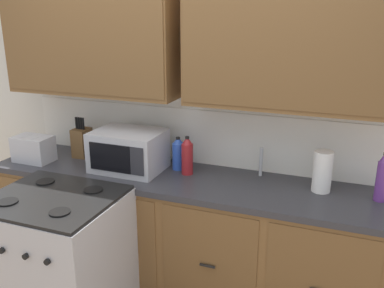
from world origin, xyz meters
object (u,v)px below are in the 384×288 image
at_px(microwave, 129,151).
at_px(bottle_blue, 178,154).
at_px(bottle_violet, 382,177).
at_px(bottle_red, 187,156).
at_px(toaster, 34,149).
at_px(paper_towel_roll, 322,171).
at_px(knife_block, 82,142).
at_px(stove_range, 59,265).

bearing_deg(microwave, bottle_blue, 21.98).
bearing_deg(bottle_violet, bottle_red, -179.58).
xyz_separation_m(toaster, paper_towel_roll, (2.05, 0.20, 0.03)).
height_order(toaster, bottle_violet, bottle_violet).
bearing_deg(toaster, paper_towel_roll, 5.49).
bearing_deg(bottle_red, knife_block, 176.70).
distance_m(stove_range, microwave, 0.87).
bearing_deg(microwave, knife_block, 165.74).
height_order(stove_range, bottle_blue, bottle_blue).
height_order(toaster, bottle_red, bottle_red).
height_order(microwave, bottle_violet, bottle_violet).
relative_size(microwave, bottle_violet, 1.60).
height_order(microwave, bottle_blue, microwave).
height_order(microwave, bottle_red, microwave).
relative_size(toaster, bottle_blue, 1.18).
distance_m(paper_towel_roll, bottle_blue, 0.98).
distance_m(bottle_red, bottle_blue, 0.11).
bearing_deg(toaster, stove_range, -42.16).
xyz_separation_m(microwave, bottle_violet, (1.64, 0.08, 0.01)).
bearing_deg(knife_block, bottle_blue, 0.70).
height_order(microwave, toaster, microwave).
xyz_separation_m(stove_range, bottle_red, (0.59, 0.69, 0.57)).
bearing_deg(toaster, bottle_blue, 12.22).
height_order(toaster, knife_block, knife_block).
bearing_deg(stove_range, bottle_violet, 21.20).
distance_m(toaster, paper_towel_roll, 2.06).
relative_size(toaster, knife_block, 0.90).
xyz_separation_m(knife_block, paper_towel_roll, (1.77, -0.03, 0.01)).
distance_m(knife_block, bottle_violet, 2.11).
bearing_deg(toaster, knife_block, 39.00).
bearing_deg(knife_block, microwave, -14.26).
bearing_deg(toaster, bottle_red, 8.35).
distance_m(toaster, bottle_blue, 1.09).
bearing_deg(stove_range, knife_block, 112.12).
bearing_deg(stove_range, toaster, 137.84).
relative_size(stove_range, bottle_violet, 3.17).
distance_m(microwave, bottle_red, 0.42).
bearing_deg(bottle_red, bottle_blue, 146.91).
relative_size(microwave, bottle_blue, 2.02).
distance_m(stove_range, knife_block, 0.98).
bearing_deg(bottle_blue, bottle_red, -33.09).
xyz_separation_m(stove_range, paper_towel_roll, (1.47, 0.72, 0.57)).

